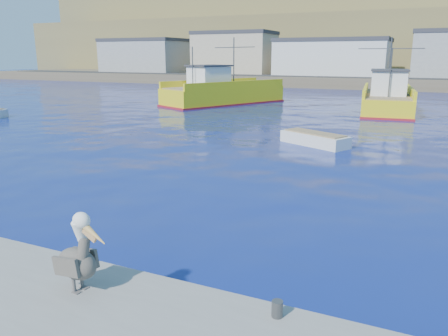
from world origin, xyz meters
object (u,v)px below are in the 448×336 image
object	(u,v)px
skiff_mid	(315,140)
trawler_yellow_b	(387,100)
trawler_yellow_a	(222,93)
pelican	(78,257)

from	to	relation	value
skiff_mid	trawler_yellow_b	bearing A→B (deg)	82.37
trawler_yellow_a	trawler_yellow_b	size ratio (longest dim) A/B	1.16
trawler_yellow_a	trawler_yellow_b	distance (m)	16.17
skiff_mid	pelican	bearing A→B (deg)	-90.76
trawler_yellow_a	skiff_mid	distance (m)	22.23
trawler_yellow_a	trawler_yellow_b	bearing A→B (deg)	0.36
skiff_mid	pelican	world-z (taller)	pelican
trawler_yellow_b	pelican	world-z (taller)	trawler_yellow_b
trawler_yellow_b	skiff_mid	bearing A→B (deg)	-97.63
trawler_yellow_b	pelican	bearing A→B (deg)	-94.12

